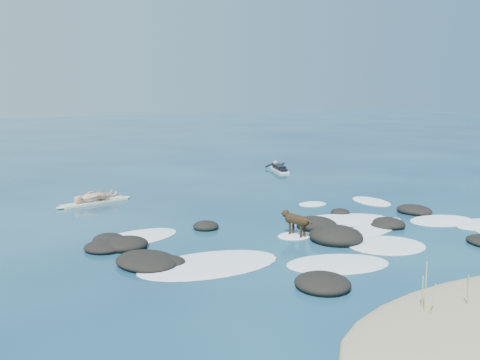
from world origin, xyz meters
TOP-DOWN VIEW (x-y plane):
  - ground at (0.00, 0.00)m, footprint 160.00×160.00m
  - reef_rocks at (-1.22, -1.52)m, footprint 12.27×7.07m
  - breaking_foam at (0.78, -1.62)m, footprint 13.56×8.07m
  - standing_surfer_rig at (-4.74, 6.59)m, footprint 3.13×1.21m
  - paddling_surfer_rig at (6.16, 10.35)m, footprint 1.42×2.53m
  - dog at (-0.66, -1.09)m, footprint 0.51×1.22m

SIDE VIEW (x-z plane):
  - ground at x=0.00m, z-range 0.00..0.00m
  - breaking_foam at x=0.78m, z-range -0.05..0.07m
  - reef_rocks at x=-1.22m, z-range -0.19..0.40m
  - paddling_surfer_rig at x=6.16m, z-range -0.07..0.37m
  - dog at x=-0.66m, z-range 0.13..0.91m
  - standing_surfer_rig at x=-4.74m, z-range -0.19..1.61m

